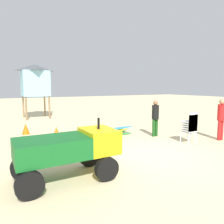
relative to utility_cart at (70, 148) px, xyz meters
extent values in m
plane|color=beige|center=(2.93, 0.49, -0.78)|extent=(80.00, 80.00, 0.00)
cube|color=#146023|center=(-0.39, 0.00, 0.07)|extent=(1.80, 1.10, 0.50)
cube|color=yellow|center=(0.81, 0.00, 0.12)|extent=(0.80, 1.10, 0.60)
cylinder|color=black|center=(0.81, 0.00, 0.57)|extent=(0.06, 0.06, 0.30)
cylinder|color=black|center=(0.76, 0.55, -0.48)|extent=(0.60, 0.18, 0.60)
cylinder|color=black|center=(0.76, -0.55, -0.48)|extent=(0.60, 0.18, 0.60)
cylinder|color=black|center=(-1.04, 0.55, -0.48)|extent=(0.60, 0.18, 0.60)
cylinder|color=black|center=(-1.04, -0.55, -0.48)|extent=(0.60, 0.18, 0.60)
cube|color=white|center=(5.38, 0.94, -0.34)|extent=(0.48, 0.48, 0.04)
cube|color=white|center=(5.38, 0.72, -0.14)|extent=(0.48, 0.04, 0.40)
cube|color=white|center=(5.38, 0.94, -0.25)|extent=(0.48, 0.48, 0.04)
cube|color=white|center=(5.38, 0.72, -0.05)|extent=(0.48, 0.04, 0.40)
cube|color=white|center=(5.38, 0.94, -0.16)|extent=(0.48, 0.48, 0.04)
cube|color=white|center=(5.38, 0.72, 0.04)|extent=(0.48, 0.04, 0.40)
cube|color=white|center=(5.38, 0.94, -0.07)|extent=(0.48, 0.48, 0.04)
cube|color=white|center=(5.38, 0.72, 0.13)|extent=(0.48, 0.04, 0.40)
cube|color=white|center=(5.38, 0.94, 0.02)|extent=(0.48, 0.48, 0.04)
cube|color=white|center=(5.38, 0.72, 0.22)|extent=(0.48, 0.04, 0.40)
cube|color=white|center=(5.38, 0.94, 0.11)|extent=(0.48, 0.48, 0.04)
cube|color=white|center=(5.38, 0.72, 0.31)|extent=(0.48, 0.04, 0.40)
cylinder|color=white|center=(5.59, 1.15, -0.57)|extent=(0.04, 0.04, 0.42)
cylinder|color=white|center=(5.17, 1.15, -0.57)|extent=(0.04, 0.04, 0.42)
cylinder|color=white|center=(5.59, 0.73, -0.57)|extent=(0.04, 0.04, 0.42)
cylinder|color=white|center=(5.17, 0.73, -0.57)|extent=(0.04, 0.04, 0.42)
ellipsoid|color=green|center=(3.20, 3.58, -0.74)|extent=(2.16, 0.52, 0.08)
ellipsoid|color=green|center=(2.97, 3.47, -0.66)|extent=(2.36, 0.77, 0.08)
ellipsoid|color=yellow|center=(3.15, 3.56, -0.58)|extent=(2.28, 0.64, 0.08)
ellipsoid|color=yellow|center=(3.00, 3.44, -0.50)|extent=(1.96, 0.37, 0.08)
ellipsoid|color=#268CCC|center=(3.10, 3.36, -0.42)|extent=(2.59, 0.62, 0.08)
cylinder|color=red|center=(6.86, 0.57, -0.35)|extent=(0.14, 0.14, 0.87)
cylinder|color=red|center=(7.02, 0.57, -0.35)|extent=(0.14, 0.14, 0.87)
cylinder|color=red|center=(6.94, 0.57, 0.43)|extent=(0.32, 0.32, 0.69)
sphere|color=tan|center=(6.94, 0.57, 0.89)|extent=(0.24, 0.24, 0.24)
cylinder|color=#194C19|center=(4.86, 2.51, -0.38)|extent=(0.14, 0.14, 0.82)
cylinder|color=#194C19|center=(5.02, 2.51, -0.38)|extent=(0.14, 0.14, 0.82)
cylinder|color=black|center=(4.94, 2.51, 0.35)|extent=(0.32, 0.32, 0.65)
sphere|color=#9E6B47|center=(4.94, 2.51, 0.79)|extent=(0.22, 0.22, 0.22)
cylinder|color=olive|center=(0.34, 10.39, 0.03)|extent=(0.12, 0.12, 1.63)
cylinder|color=olive|center=(1.90, 10.39, 0.03)|extent=(0.12, 0.12, 1.63)
cylinder|color=olive|center=(0.34, 11.95, 0.03)|extent=(0.12, 0.12, 1.63)
cylinder|color=olive|center=(1.90, 11.95, 0.03)|extent=(0.12, 0.12, 1.63)
cube|color=#94D3F0|center=(1.12, 11.17, 1.74)|extent=(1.80, 1.80, 1.80)
pyramid|color=#4C5156|center=(1.12, 11.17, 2.87)|extent=(1.98, 1.98, 0.45)
cone|color=orange|center=(0.85, 4.55, -0.54)|extent=(0.35, 0.35, 0.49)
cone|color=orange|center=(-0.29, 5.94, -0.52)|extent=(0.37, 0.37, 0.53)
camera|label=1|loc=(-1.60, -5.00, 1.55)|focal=34.00mm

